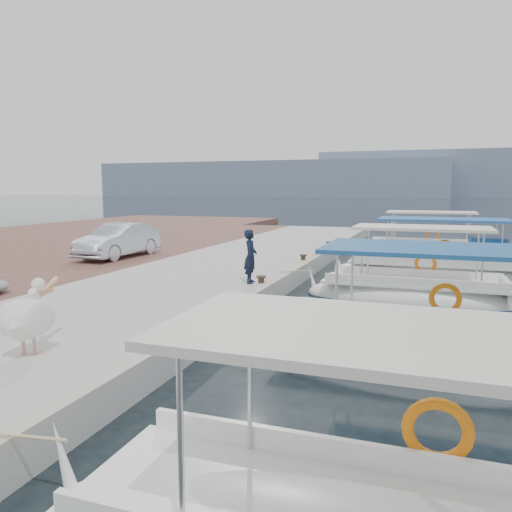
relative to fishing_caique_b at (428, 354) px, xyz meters
The scene contains 13 objects.
ground 4.71m from the fishing_caique_b, 155.45° to the left, with size 400.00×400.00×0.00m, color black.
concrete_quay 10.07m from the fishing_caique_b, 136.32° to the left, with size 6.00×40.00×0.50m, color #9F9F99.
quay_curb 8.30m from the fishing_caique_b, 122.93° to the left, with size 0.44×40.00×0.12m, color #A7A194.
cobblestone_strip 14.12m from the fishing_caique_b, 150.48° to the left, with size 4.00×40.00×0.50m, color brown.
distant_hills 205.16m from the fishing_caique_b, 82.90° to the left, with size 330.00×60.00×18.00m.
fishing_caique_b is the anchor object (origin of this frame).
fishing_caique_c 5.38m from the fishing_caique_b, 94.99° to the left, with size 6.46×2.07×2.83m.
fishing_caique_d 9.86m from the fishing_caique_b, 88.39° to the left, with size 7.74×2.44×2.83m.
fishing_caique_e 15.77m from the fishing_caique_b, 90.91° to the left, with size 6.89×2.28×2.83m.
mooring_bollards 5.81m from the fishing_caique_b, 143.28° to the left, with size 0.28×20.28×0.33m.
pelican 7.42m from the fishing_caique_b, 152.00° to the right, with size 0.78×1.63×1.26m.
fisherman 6.59m from the fishing_caique_b, 142.45° to the left, with size 0.59×0.39×1.62m, color black.
parked_car 14.45m from the fishing_caique_b, 148.46° to the left, with size 1.48×4.25×1.40m, color #B4BDCE.
Camera 1 is at (4.22, -11.95, 3.33)m, focal length 35.00 mm.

